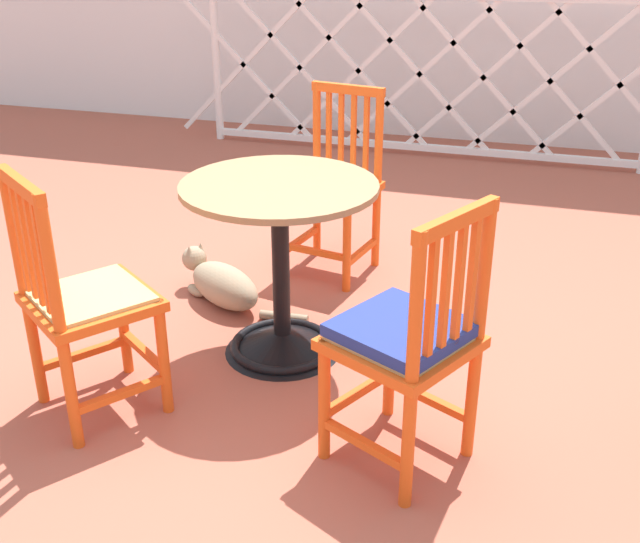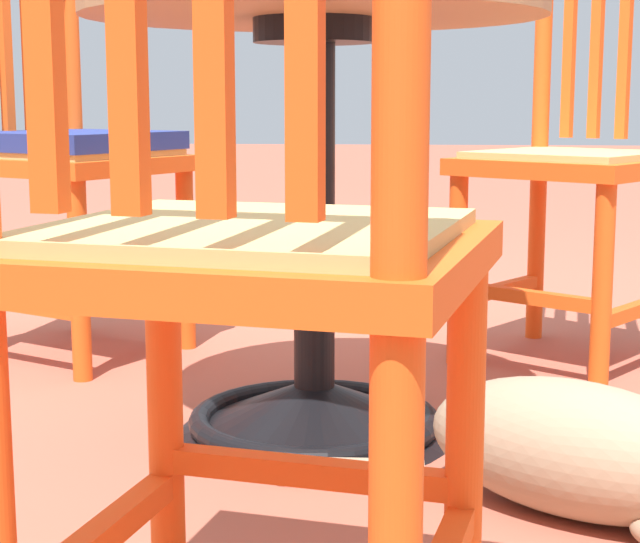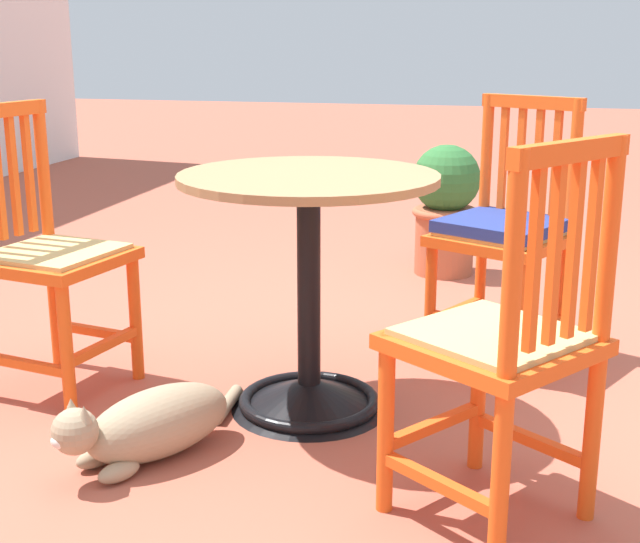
{
  "view_description": "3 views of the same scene",
  "coord_description": "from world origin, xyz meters",
  "views": [
    {
      "loc": [
        0.86,
        -2.39,
        1.65
      ],
      "look_at": [
        0.06,
        0.27,
        0.36
      ],
      "focal_mm": 43.22,
      "sensor_mm": 36.0,
      "label": 1
    },
    {
      "loc": [
        -0.26,
        1.96,
        0.57
      ],
      "look_at": [
        -0.09,
        0.15,
        0.28
      ],
      "focal_mm": 58.86,
      "sensor_mm": 36.0,
      "label": 2
    },
    {
      "loc": [
        -2.53,
        -0.42,
        1.12
      ],
      "look_at": [
        -0.2,
        0.15,
        0.47
      ],
      "focal_mm": 49.51,
      "sensor_mm": 36.0,
      "label": 3
    }
  ],
  "objects": [
    {
      "name": "ground_plane",
      "position": [
        0.0,
        0.0,
        0.0
      ],
      "size": [
        24.0,
        24.0,
        0.0
      ],
      "primitive_type": "plane",
      "color": "#AD5642"
    },
    {
      "name": "cafe_table",
      "position": [
        -0.09,
        0.21,
        0.28
      ],
      "size": [
        0.76,
        0.76,
        0.73
      ],
      "color": "black",
      "rests_on": "ground_plane"
    },
    {
      "name": "orange_chair_by_planter",
      "position": [
        -0.6,
        -0.37,
        0.43
      ],
      "size": [
        0.56,
        0.56,
        0.91
      ],
      "color": "#EA5619",
      "rests_on": "ground_plane"
    },
    {
      "name": "orange_chair_near_fence",
      "position": [
        0.52,
        -0.33,
        0.45
      ],
      "size": [
        0.54,
        0.54,
        0.91
      ],
      "color": "#EA5619",
      "rests_on": "ground_plane"
    },
    {
      "name": "orange_chair_facing_out",
      "position": [
        -0.11,
        1.06,
        0.43
      ],
      "size": [
        0.47,
        0.47,
        0.91
      ],
      "color": "#EA5619",
      "rests_on": "ground_plane"
    },
    {
      "name": "tabby_cat",
      "position": [
        -0.51,
        0.56,
        0.1
      ],
      "size": [
        0.71,
        0.4,
        0.23
      ],
      "color": "#9E896B",
      "rests_on": "ground_plane"
    },
    {
      "name": "terracotta_planter",
      "position": [
        1.61,
        -0.02,
        0.33
      ],
      "size": [
        0.32,
        0.32,
        0.62
      ],
      "color": "#B25B3D",
      "rests_on": "ground_plane"
    }
  ]
}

